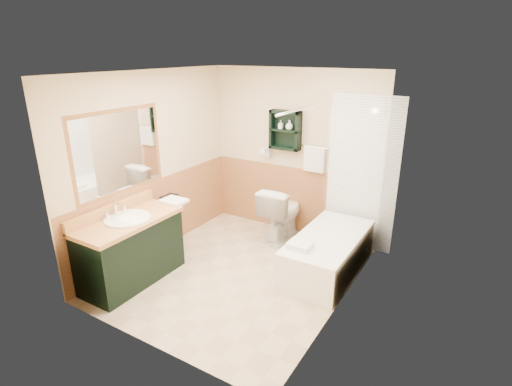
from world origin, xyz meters
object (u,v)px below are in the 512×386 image
Objects in this scene: wall_shelf at (285,130)px; vanity_book at (164,188)px; vanity at (131,250)px; soap_bottle_a at (281,127)px; soap_bottle_b at (289,126)px; bathtub at (328,253)px; hair_dryer at (267,151)px; toilet at (282,213)px.

vanity_book is (-1.06, -1.39, -0.65)m from wall_shelf.
soap_bottle_a reaches higher than vanity.
soap_bottle_b is at bearing 49.21° from vanity_book.
bathtub is 1.84m from soap_bottle_b.
hair_dryer is at bearing 60.13° from vanity_book.
wall_shelf is 0.46m from hair_dryer.
bathtub is at bearing -36.85° from wall_shelf.
bathtub is 1.90m from soap_bottle_a.
soap_bottle_b reaches higher than soap_bottle_a.
soap_bottle_b is at bearing 141.44° from bathtub.
wall_shelf reaches higher than vanity_book.
soap_bottle_b is (-0.96, 0.76, 1.38)m from bathtub.
vanity_book is (-1.16, -1.14, 0.51)m from toilet.
toilet is 1.25m from soap_bottle_b.
hair_dryer is (-0.30, 0.02, -0.35)m from wall_shelf.
toilet is at bearing 42.75° from vanity_book.
hair_dryer is 0.56m from soap_bottle_b.
vanity is 2.61m from soap_bottle_a.
hair_dryer is 1.63m from vanity_book.
bathtub is at bearing 14.97° from vanity_book.
bathtub is 1.07m from toilet.
bathtub is 2.28m from vanity_book.
vanity_book reaches higher than toilet.
soap_bottle_b is at bearing -4.22° from wall_shelf.
hair_dryer reaches higher than bathtub.
vanity_book is (-2.08, -0.62, 0.67)m from bathtub.
soap_bottle_b reaches higher than vanity.
hair_dryer reaches higher than toilet.
toilet is 6.11× the size of soap_bottle_b.
toilet is at bearing -55.31° from soap_bottle_a.
vanity is at bearing -113.92° from soap_bottle_b.
vanity_book is at bearing -163.40° from bathtub.
bathtub is 1.86× the size of toilet.
soap_bottle_b reaches higher than toilet.
soap_bottle_a is (0.83, 2.17, 1.19)m from vanity.
soap_bottle_a reaches higher than vanity_book.
soap_bottle_a reaches higher than toilet.
vanity_book is 1.65× the size of soap_bottle_b.
wall_shelf is at bearing 67.64° from vanity.
wall_shelf is at bearing 51.04° from vanity_book.
toilet is 3.71× the size of vanity_book.
soap_bottle_b reaches higher than hair_dryer.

